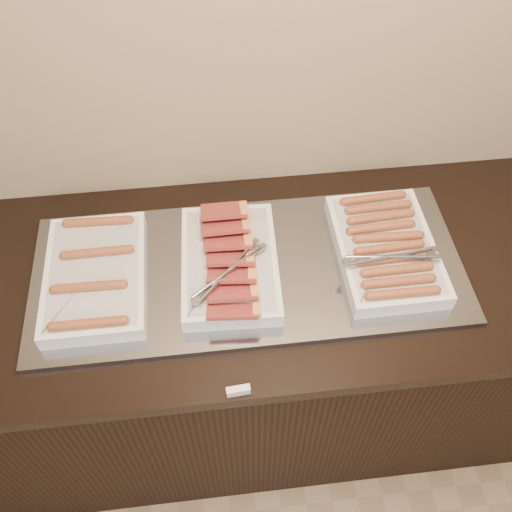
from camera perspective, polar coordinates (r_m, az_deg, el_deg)
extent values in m
cube|color=#9E896B|center=(1.54, -3.61, 20.88)|extent=(6.00, 0.05, 2.80)
cube|color=black|center=(2.01, -1.40, -9.67)|extent=(2.00, 0.70, 0.86)
cube|color=black|center=(1.62, -1.71, -2.11)|extent=(2.06, 0.76, 0.04)
cube|color=gray|center=(1.60, -0.78, -1.39)|extent=(1.20, 0.50, 0.02)
cube|color=silver|center=(1.60, -15.73, -1.96)|extent=(0.27, 0.40, 0.05)
cylinder|color=#9C4D30|center=(1.48, -16.43, -6.51)|extent=(0.18, 0.03, 0.03)
cylinder|color=#9C4D30|center=(1.55, -16.37, -2.97)|extent=(0.18, 0.03, 0.03)
cylinder|color=#9C4D30|center=(1.61, -15.60, 0.35)|extent=(0.18, 0.03, 0.03)
cylinder|color=#9C4D30|center=(1.69, -15.53, 3.33)|extent=(0.18, 0.03, 0.03)
cube|color=silver|center=(1.57, -2.64, -0.80)|extent=(0.28, 0.40, 0.05)
cube|color=maroon|center=(1.46, -2.35, -5.21)|extent=(0.14, 0.10, 0.04)
cube|color=maroon|center=(1.49, -2.38, -3.41)|extent=(0.13, 0.09, 0.04)
cube|color=maroon|center=(1.51, -2.42, -1.68)|extent=(0.14, 0.10, 0.04)
cube|color=maroon|center=(1.54, -2.51, -0.02)|extent=(0.14, 0.10, 0.04)
cube|color=maroon|center=(1.58, -2.86, 1.55)|extent=(0.13, 0.09, 0.04)
cube|color=maroon|center=(1.61, -3.20, 3.06)|extent=(0.13, 0.09, 0.04)
cube|color=maroon|center=(1.64, -3.24, 4.54)|extent=(0.13, 0.09, 0.04)
cube|color=silver|center=(1.64, 12.81, 0.62)|extent=(0.27, 0.40, 0.05)
cylinder|color=#9C4D30|center=(1.52, 14.47, -3.62)|extent=(0.18, 0.03, 0.03)
cylinder|color=#9C4D30|center=(1.54, 14.07, -2.47)|extent=(0.18, 0.03, 0.03)
cylinder|color=#9C4D30|center=(1.56, 13.89, -1.34)|extent=(0.18, 0.03, 0.03)
cylinder|color=#9C4D30|center=(1.58, 13.37, -0.27)|extent=(0.18, 0.03, 0.03)
cylinder|color=#9C4D30|center=(1.61, 13.17, 0.80)|extent=(0.18, 0.03, 0.03)
cylinder|color=#9C4D30|center=(1.63, 13.10, 1.86)|extent=(0.18, 0.03, 0.03)
cylinder|color=#9C4D30|center=(1.65, 12.36, 2.82)|extent=(0.18, 0.03, 0.03)
cylinder|color=#9C4D30|center=(1.68, 12.36, 3.82)|extent=(0.18, 0.04, 0.03)
cylinder|color=#9C4D30|center=(1.70, 12.12, 4.77)|extent=(0.18, 0.03, 0.03)
cylinder|color=#9C4D30|center=(1.72, 11.62, 5.68)|extent=(0.18, 0.04, 0.03)
cube|color=silver|center=(1.41, -1.78, -13.31)|extent=(0.06, 0.02, 0.02)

